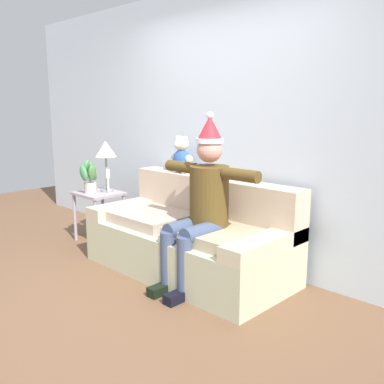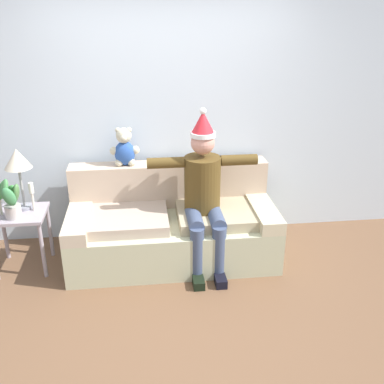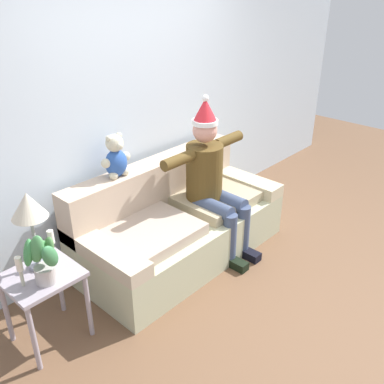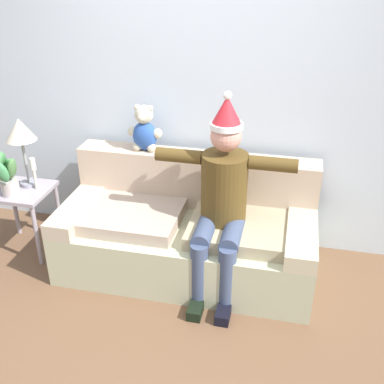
{
  "view_description": "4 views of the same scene",
  "coord_description": "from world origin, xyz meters",
  "px_view_note": "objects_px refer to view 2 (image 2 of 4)",
  "views": [
    {
      "loc": [
        2.74,
        -1.78,
        1.55
      ],
      "look_at": [
        0.06,
        0.95,
        0.78
      ],
      "focal_mm": 40.49,
      "sensor_mm": 36.0,
      "label": 1
    },
    {
      "loc": [
        -0.27,
        -2.92,
        2.37
      ],
      "look_at": [
        0.18,
        0.83,
        0.74
      ],
      "focal_mm": 42.01,
      "sensor_mm": 36.0,
      "label": 2
    },
    {
      "loc": [
        -2.45,
        -1.44,
        2.43
      ],
      "look_at": [
        -0.07,
        0.76,
        0.77
      ],
      "focal_mm": 40.39,
      "sensor_mm": 36.0,
      "label": 3
    },
    {
      "loc": [
        0.74,
        -2.1,
        2.35
      ],
      "look_at": [
        0.06,
        0.89,
        0.74
      ],
      "focal_mm": 43.95,
      "sensor_mm": 36.0,
      "label": 4
    }
  ],
  "objects_px": {
    "side_table": "(20,223)",
    "candle_short": "(32,193)",
    "person_seated": "(204,190)",
    "table_lamp": "(18,162)",
    "teddy_bear": "(125,148)",
    "potted_plant": "(10,198)",
    "couch": "(172,224)"
  },
  "relations": [
    {
      "from": "person_seated",
      "to": "table_lamp",
      "type": "distance_m",
      "value": 1.69
    },
    {
      "from": "table_lamp",
      "to": "candle_short",
      "type": "relative_size",
      "value": 2.13
    },
    {
      "from": "potted_plant",
      "to": "candle_short",
      "type": "distance_m",
      "value": 0.21
    },
    {
      "from": "person_seated",
      "to": "candle_short",
      "type": "relative_size",
      "value": 5.5
    },
    {
      "from": "teddy_bear",
      "to": "table_lamp",
      "type": "distance_m",
      "value": 0.98
    },
    {
      "from": "couch",
      "to": "teddy_bear",
      "type": "relative_size",
      "value": 5.17
    },
    {
      "from": "person_seated",
      "to": "candle_short",
      "type": "distance_m",
      "value": 1.57
    },
    {
      "from": "person_seated",
      "to": "teddy_bear",
      "type": "xyz_separation_m",
      "value": [
        -0.72,
        0.45,
        0.28
      ]
    },
    {
      "from": "person_seated",
      "to": "potted_plant",
      "type": "bearing_deg",
      "value": -179.55
    },
    {
      "from": "person_seated",
      "to": "potted_plant",
      "type": "relative_size",
      "value": 3.87
    },
    {
      "from": "potted_plant",
      "to": "person_seated",
      "type": "bearing_deg",
      "value": 0.45
    },
    {
      "from": "couch",
      "to": "table_lamp",
      "type": "distance_m",
      "value": 1.54
    },
    {
      "from": "potted_plant",
      "to": "table_lamp",
      "type": "bearing_deg",
      "value": 72.78
    },
    {
      "from": "person_seated",
      "to": "side_table",
      "type": "xyz_separation_m",
      "value": [
        -1.7,
        0.09,
        -0.28
      ]
    },
    {
      "from": "potted_plant",
      "to": "candle_short",
      "type": "bearing_deg",
      "value": 43.02
    },
    {
      "from": "teddy_bear",
      "to": "side_table",
      "type": "bearing_deg",
      "value": -159.63
    },
    {
      "from": "table_lamp",
      "to": "potted_plant",
      "type": "bearing_deg",
      "value": -107.22
    },
    {
      "from": "side_table",
      "to": "table_lamp",
      "type": "distance_m",
      "value": 0.57
    },
    {
      "from": "table_lamp",
      "to": "side_table",
      "type": "bearing_deg",
      "value": -116.39
    },
    {
      "from": "person_seated",
      "to": "side_table",
      "type": "distance_m",
      "value": 1.73
    },
    {
      "from": "side_table",
      "to": "candle_short",
      "type": "distance_m",
      "value": 0.31
    },
    {
      "from": "couch",
      "to": "candle_short",
      "type": "bearing_deg",
      "value": -178.05
    },
    {
      "from": "person_seated",
      "to": "side_table",
      "type": "relative_size",
      "value": 2.6
    },
    {
      "from": "couch",
      "to": "person_seated",
      "type": "distance_m",
      "value": 0.54
    },
    {
      "from": "table_lamp",
      "to": "candle_short",
      "type": "height_order",
      "value": "table_lamp"
    },
    {
      "from": "candle_short",
      "to": "table_lamp",
      "type": "bearing_deg",
      "value": 152.41
    },
    {
      "from": "teddy_bear",
      "to": "candle_short",
      "type": "xyz_separation_m",
      "value": [
        -0.85,
        -0.33,
        -0.29
      ]
    },
    {
      "from": "couch",
      "to": "side_table",
      "type": "relative_size",
      "value": 3.43
    },
    {
      "from": "person_seated",
      "to": "teddy_bear",
      "type": "relative_size",
      "value": 3.93
    },
    {
      "from": "table_lamp",
      "to": "candle_short",
      "type": "bearing_deg",
      "value": -27.59
    },
    {
      "from": "table_lamp",
      "to": "couch",
      "type": "bearing_deg",
      "value": -0.22
    },
    {
      "from": "teddy_bear",
      "to": "table_lamp",
      "type": "relative_size",
      "value": 0.66
    }
  ]
}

